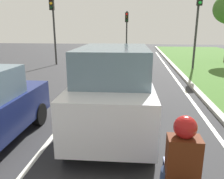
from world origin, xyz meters
TOP-DOWN VIEW (x-y plane):
  - ground_plane at (0.00, 14.00)m, footprint 60.00×60.00m
  - lane_line_center at (-0.70, 14.00)m, footprint 0.12×32.00m
  - lane_line_right_edge at (3.60, 14.00)m, footprint 0.12×32.00m
  - curb_right at (4.10, 14.00)m, footprint 0.24×48.00m
  - car_suv_ahead at (0.84, 8.35)m, footprint 2.10×4.56m
  - rider_person at (2.03, 5.08)m, footprint 0.50×0.40m
  - traffic_light_near_right at (5.21, 18.25)m, footprint 0.32×0.50m
  - traffic_light_overhead_left at (-4.82, 19.42)m, footprint 0.32×0.50m
  - traffic_light_far_median at (0.31, 25.43)m, footprint 0.32×0.50m

SIDE VIEW (x-z plane):
  - ground_plane at x=0.00m, z-range 0.00..0.00m
  - lane_line_center at x=-0.70m, z-range 0.00..0.01m
  - lane_line_right_edge at x=3.60m, z-range 0.00..0.01m
  - curb_right at x=4.10m, z-range 0.00..0.12m
  - car_suv_ahead at x=0.84m, z-range 0.03..2.31m
  - rider_person at x=2.03m, z-range 0.61..1.77m
  - traffic_light_far_median at x=0.31m, z-range 0.83..5.16m
  - traffic_light_overhead_left at x=-4.82m, z-range 0.86..6.15m
  - traffic_light_near_right at x=5.21m, z-range 0.91..6.19m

